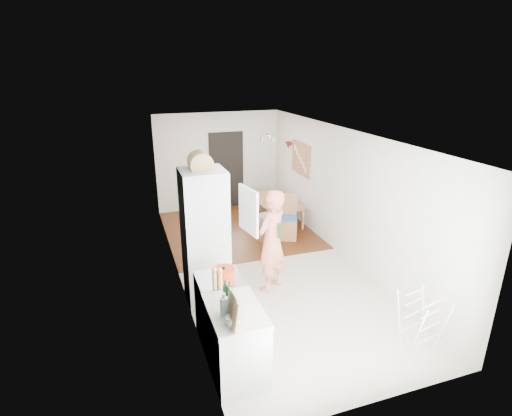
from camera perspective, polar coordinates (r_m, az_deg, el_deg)
room_shell at (r=7.18m, az=1.30°, el=0.75°), size 3.20×7.00×2.50m
floor at (r=7.68m, az=1.23°, el=-8.11°), size 3.20×7.00×0.01m
wood_floor_overlay at (r=9.27m, az=-2.69°, el=-3.03°), size 3.20×3.30×0.01m
sage_wall_panel at (r=4.76m, az=-8.40°, el=-1.77°), size 0.02×3.00×1.30m
tile_splashback at (r=4.59m, az=-6.57°, el=-12.33°), size 0.02×1.90×0.50m
doorway_recess at (r=10.50m, az=-4.23°, el=5.38°), size 0.90×0.04×2.00m
base_cabinet at (r=5.06m, az=-2.92°, el=-18.77°), size 0.60×0.90×0.86m
worktop at (r=4.79m, az=-3.01°, el=-14.45°), size 0.62×0.92×0.06m
range_cooker at (r=5.64m, az=-5.09°, el=-14.16°), size 0.60×0.60×0.88m
cooker_top at (r=5.40m, az=-5.24°, el=-10.10°), size 0.60×0.60×0.04m
fridge_housing at (r=6.22m, az=-7.28°, el=-4.20°), size 0.66×0.66×2.15m
fridge_door at (r=5.91m, az=-1.09°, el=-0.36°), size 0.14×0.56×0.70m
fridge_interior at (r=6.11m, az=-4.63°, el=0.24°), size 0.02×0.52×0.66m
pinboard at (r=9.38m, az=6.45°, el=7.05°), size 0.03×0.90×0.70m
pinboard_frame at (r=9.38m, az=6.36°, el=7.04°), size 0.00×0.94×0.74m
wall_sconce at (r=9.91m, az=4.68°, el=8.95°), size 0.18×0.18×0.16m
person at (r=6.48m, az=2.25°, el=-3.50°), size 0.90×0.83×2.06m
dining_table at (r=9.64m, az=2.85°, el=-0.65°), size 0.86×1.41×0.47m
dining_chair at (r=8.64m, az=4.48°, el=-1.36°), size 0.54×0.54×0.98m
stool at (r=8.56m, az=1.73°, el=-3.43°), size 0.42×0.42×0.44m
grey_drape at (r=8.40m, az=1.67°, el=-1.61°), size 0.51×0.51×0.18m
drying_rack at (r=5.84m, az=22.50°, el=-14.88°), size 0.50×0.47×0.82m
bread_bin at (r=5.88m, az=-7.98°, el=6.38°), size 0.41×0.39×0.19m
red_casserole at (r=5.30m, az=-4.60°, el=-9.42°), size 0.33×0.33×0.17m
steel_pan at (r=4.51m, az=-3.17°, el=-15.66°), size 0.21×0.21×0.10m
held_bottle at (r=6.36m, az=3.38°, el=-3.25°), size 0.05×0.05×0.24m
bottle_a at (r=4.72m, az=-3.71°, el=-12.58°), size 0.08×0.08×0.27m
bottle_b at (r=4.78m, az=-4.36°, el=-12.28°), size 0.07×0.07×0.26m
bottle_c at (r=4.61m, az=-4.59°, el=-13.86°), size 0.11×0.11×0.22m
pepper_mill_front at (r=5.12m, az=-5.15°, el=-10.24°), size 0.06×0.06×0.22m
pepper_mill_back at (r=5.13m, az=-5.93°, el=-10.17°), size 0.07×0.07×0.22m
chopping_boards at (r=4.40m, az=-3.33°, el=-14.44°), size 0.06×0.28×0.38m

